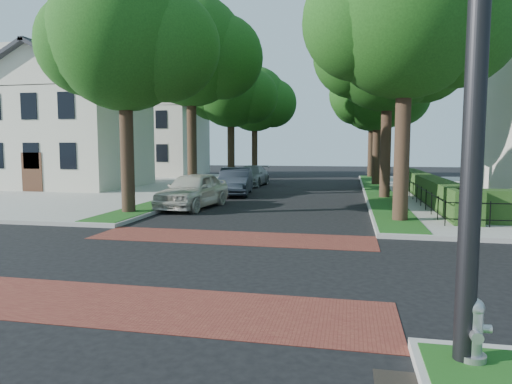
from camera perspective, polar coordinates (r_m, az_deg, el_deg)
ground at (r=11.57m, az=-7.10°, el=-8.76°), size 120.00×120.00×0.00m
sidewalk_nw at (r=37.68m, az=-26.27°, el=0.78°), size 30.00×30.00×0.15m
crosswalk_far at (r=14.56m, az=-3.04°, el=-5.72°), size 9.00×2.20×0.01m
crosswalk_near at (r=8.73m, az=-14.06°, el=-13.67°), size 9.00×2.20×0.01m
storm_drain at (r=6.33m, az=17.65°, el=-21.51°), size 0.65×0.45×0.01m
grass_strip_ne at (r=29.89m, az=15.00°, el=0.22°), size 1.60×29.80×0.02m
grass_strip_nw at (r=31.17m, az=-5.23°, el=0.61°), size 1.60×29.80×0.02m
tree_right_near at (r=18.58m, az=18.52°, el=20.18°), size 7.75×6.67×10.66m
tree_right_mid at (r=26.44m, az=16.42°, el=16.56°), size 8.25×7.09×11.22m
tree_right_far at (r=35.12m, az=15.13°, el=12.02°), size 7.25×6.23×9.74m
tree_right_back at (r=44.10m, az=14.44°, el=11.16°), size 7.50×6.45×10.20m
tree_left_near at (r=20.47m, az=-15.60°, el=17.82°), size 7.50×6.45×10.20m
tree_left_mid at (r=27.93m, az=-7.77°, el=16.87°), size 8.00×6.88×11.48m
tree_left_far at (r=36.23m, az=-2.94°, el=12.34°), size 7.00×6.02×9.86m
tree_left_back at (r=45.00m, az=0.02°, el=11.41°), size 7.75×6.66×10.44m
hedge_main_road at (r=26.02m, az=20.61°, el=0.59°), size 1.00×18.00×1.20m
fence_main_road at (r=25.92m, az=18.85°, el=0.29°), size 0.06×18.00×0.90m
house_left_near at (r=34.48m, az=-22.34°, el=8.81°), size 10.00×9.00×10.14m
house_left_far at (r=46.75m, az=-12.63°, el=8.14°), size 10.00×9.00×10.14m
parked_car_front at (r=21.69m, az=-7.88°, el=0.22°), size 2.55×5.17×1.69m
parked_car_middle at (r=27.45m, az=-2.58°, el=1.33°), size 2.42×5.18×1.64m
parked_car_rear at (r=33.96m, az=-0.66°, el=2.02°), size 2.18×5.16×1.48m
fire_hydrant at (r=6.62m, az=25.50°, el=-15.32°), size 0.46×0.49×0.86m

